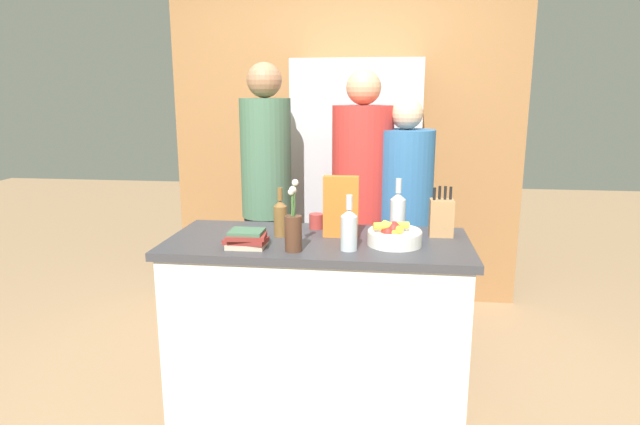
% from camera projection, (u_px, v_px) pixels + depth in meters
% --- Properties ---
extents(ground_plane, '(14.00, 14.00, 0.00)m').
position_uv_depth(ground_plane, '(318.00, 404.00, 2.87)').
color(ground_plane, '#A37F5B').
extents(kitchen_island, '(1.51, 0.67, 0.92)m').
position_uv_depth(kitchen_island, '(318.00, 324.00, 2.77)').
color(kitchen_island, silver).
rests_on(kitchen_island, ground_plane).
extents(back_wall_wood, '(2.71, 0.12, 2.60)m').
position_uv_depth(back_wall_wood, '(345.00, 137.00, 4.19)').
color(back_wall_wood, olive).
rests_on(back_wall_wood, ground_plane).
extents(refrigerator, '(0.87, 0.63, 1.86)m').
position_uv_depth(refrigerator, '(357.00, 192.00, 3.90)').
color(refrigerator, '#B7B7BC').
rests_on(refrigerator, ground_plane).
extents(fruit_bowl, '(0.26, 0.26, 0.12)m').
position_uv_depth(fruit_bowl, '(394.00, 235.00, 2.57)').
color(fruit_bowl, silver).
rests_on(fruit_bowl, kitchen_island).
extents(knife_block, '(0.12, 0.10, 0.26)m').
position_uv_depth(knife_block, '(441.00, 217.00, 2.72)').
color(knife_block, '#A87A4C').
rests_on(knife_block, kitchen_island).
extents(flower_vase, '(0.08, 0.08, 0.34)m').
position_uv_depth(flower_vase, '(293.00, 229.00, 2.46)').
color(flower_vase, '#4C2D1E').
rests_on(flower_vase, kitchen_island).
extents(cereal_box, '(0.18, 0.06, 0.31)m').
position_uv_depth(cereal_box, '(341.00, 207.00, 2.70)').
color(cereal_box, orange).
rests_on(cereal_box, kitchen_island).
extents(coffee_mug, '(0.08, 0.11, 0.08)m').
position_uv_depth(coffee_mug, '(317.00, 221.00, 2.88)').
color(coffee_mug, '#99332D').
rests_on(coffee_mug, kitchen_island).
extents(book_stack, '(0.21, 0.16, 0.08)m').
position_uv_depth(book_stack, '(246.00, 239.00, 2.53)').
color(book_stack, '#B7A88E').
rests_on(book_stack, kitchen_island).
extents(bottle_oil, '(0.07, 0.07, 0.25)m').
position_uv_depth(bottle_oil, '(280.00, 217.00, 2.72)').
color(bottle_oil, brown).
rests_on(bottle_oil, kitchen_island).
extents(bottle_vinegar, '(0.08, 0.08, 0.26)m').
position_uv_depth(bottle_vinegar, '(349.00, 229.00, 2.47)').
color(bottle_vinegar, '#B2BCC1').
rests_on(bottle_vinegar, kitchen_island).
extents(bottle_wine, '(0.08, 0.08, 0.29)m').
position_uv_depth(bottle_wine, '(398.00, 212.00, 2.77)').
color(bottle_wine, '#B2BCC1').
rests_on(bottle_wine, kitchen_island).
extents(person_at_sink, '(0.31, 0.31, 1.82)m').
position_uv_depth(person_at_sink, '(267.00, 190.00, 3.35)').
color(person_at_sink, '#383842').
rests_on(person_at_sink, ground_plane).
extents(person_in_blue, '(0.37, 0.37, 1.77)m').
position_uv_depth(person_in_blue, '(362.00, 200.00, 3.26)').
color(person_in_blue, '#383842').
rests_on(person_in_blue, ground_plane).
extents(person_in_red_tee, '(0.34, 0.34, 1.61)m').
position_uv_depth(person_in_red_tee, '(403.00, 217.00, 3.23)').
color(person_in_red_tee, '#383842').
rests_on(person_in_red_tee, ground_plane).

